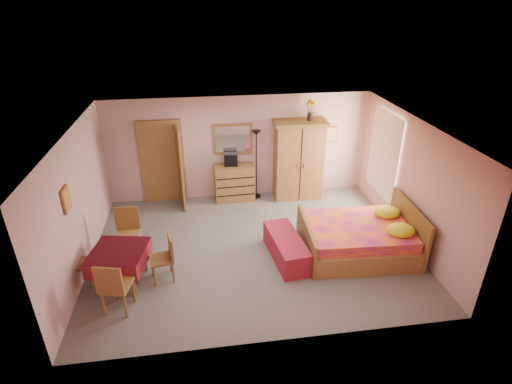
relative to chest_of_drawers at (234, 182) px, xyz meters
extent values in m
plane|color=slate|center=(0.17, -2.26, -0.47)|extent=(6.50, 6.50, 0.00)
plane|color=brown|center=(0.17, -2.26, 2.13)|extent=(6.50, 6.50, 0.00)
cube|color=#C6958F|center=(0.17, 0.24, 0.83)|extent=(6.50, 0.10, 2.60)
cube|color=#C6958F|center=(0.17, -4.76, 0.83)|extent=(6.50, 0.10, 2.60)
cube|color=#C6958F|center=(-3.08, -2.26, 0.83)|extent=(0.10, 5.00, 2.60)
cube|color=#C6958F|center=(3.42, -2.26, 0.83)|extent=(0.10, 5.00, 2.60)
cube|color=#9E6B35|center=(-1.73, 0.21, 0.56)|extent=(1.06, 0.12, 2.15)
cube|color=white|center=(3.38, -1.06, 0.98)|extent=(0.08, 1.40, 1.95)
cube|color=orange|center=(-3.05, -2.86, 1.23)|extent=(0.04, 0.32, 0.42)
cube|color=#D8BF59|center=(2.52, 0.21, 1.08)|extent=(0.30, 0.04, 0.40)
cube|color=olive|center=(0.00, 0.00, 0.00)|extent=(1.01, 0.54, 0.93)
cube|color=white|center=(0.00, 0.21, 1.08)|extent=(0.97, 0.09, 0.76)
cube|color=black|center=(-0.07, 0.03, 0.62)|extent=(0.34, 0.26, 0.31)
cube|color=black|center=(0.56, 0.03, 0.43)|extent=(0.29, 0.29, 1.79)
cube|color=#9F6435|center=(1.61, -0.09, 0.55)|extent=(1.30, 0.69, 2.02)
cube|color=yellow|center=(1.85, -0.06, 1.80)|extent=(0.21, 0.21, 0.49)
cube|color=#B81174|center=(2.23, -2.67, 0.04)|extent=(2.29, 1.85, 1.02)
cube|color=maroon|center=(0.76, -2.70, -0.23)|extent=(0.70, 1.50, 0.48)
cube|color=maroon|center=(-2.36, -2.98, -0.12)|extent=(1.09, 1.09, 0.69)
cube|color=olive|center=(-2.30, -3.70, 0.03)|extent=(0.55, 0.55, 1.00)
cube|color=#A97239|center=(-2.32, -2.21, 0.05)|extent=(0.47, 0.47, 1.03)
cube|color=#A16B36|center=(-3.07, -2.91, -0.03)|extent=(0.43, 0.43, 0.87)
cube|color=olive|center=(-1.62, -3.00, -0.01)|extent=(0.49, 0.49, 0.91)
camera|label=1|loc=(-0.78, -9.11, 4.31)|focal=28.00mm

